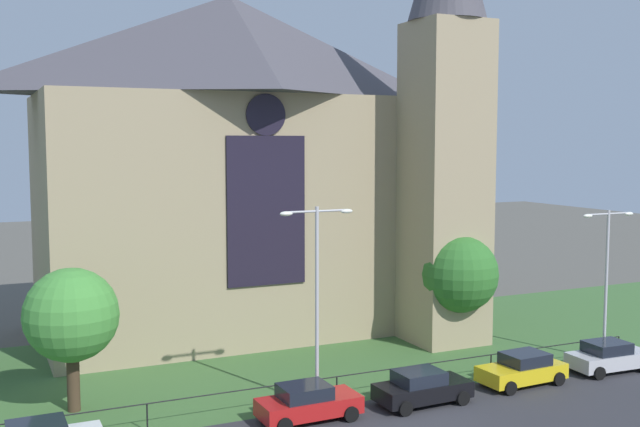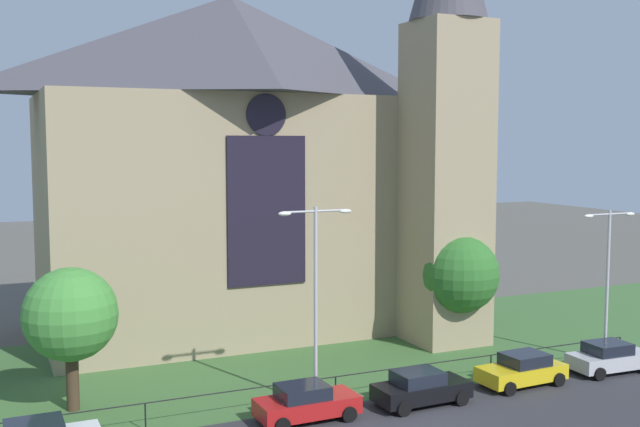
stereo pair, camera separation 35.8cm
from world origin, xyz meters
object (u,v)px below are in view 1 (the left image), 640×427
(parked_car_yellow, at_px, (522,369))
(parked_car_silver, at_px, (609,357))
(parked_car_black, at_px, (422,387))
(parked_car_red, at_px, (308,403))
(tree_left_near, at_px, (71,316))
(streetlamp_near, at_px, (317,281))
(church_building, at_px, (246,160))
(tree_right_near, at_px, (460,274))
(streetlamp_far, at_px, (607,265))

(parked_car_yellow, relative_size, parked_car_silver, 1.00)
(parked_car_black, bearing_deg, parked_car_silver, -0.68)
(parked_car_red, bearing_deg, tree_left_near, 147.91)
(streetlamp_near, distance_m, parked_car_yellow, 11.08)
(parked_car_red, relative_size, parked_car_silver, 0.99)
(parked_car_black, bearing_deg, church_building, 96.86)
(tree_right_near, relative_size, parked_car_yellow, 1.46)
(streetlamp_far, xyz_separation_m, parked_car_yellow, (-6.56, -1.47, -4.30))
(church_building, bearing_deg, parked_car_yellow, -62.52)
(church_building, xyz_separation_m, parked_car_silver, (13.44, -15.76, -9.53))
(parked_car_yellow, height_order, parked_car_silver, same)
(church_building, distance_m, parked_car_red, 18.56)
(tree_left_near, bearing_deg, parked_car_silver, -11.90)
(tree_right_near, height_order, streetlamp_far, streetlamp_far)
(parked_car_red, bearing_deg, parked_car_yellow, -0.99)
(parked_car_red, xyz_separation_m, parked_car_yellow, (11.00, 0.02, 0.00))
(streetlamp_near, height_order, streetlamp_far, streetlamp_near)
(tree_left_near, xyz_separation_m, parked_car_red, (8.57, -5.15, -3.36))
(streetlamp_near, relative_size, parked_car_red, 2.04)
(church_building, xyz_separation_m, parked_car_black, (2.41, -15.97, -9.53))
(streetlamp_near, height_order, parked_car_silver, streetlamp_near)
(tree_right_near, distance_m, tree_left_near, 20.66)
(parked_car_silver, bearing_deg, parked_car_red, -178.01)
(streetlamp_near, bearing_deg, streetlamp_far, 0.00)
(streetlamp_far, distance_m, parked_car_black, 13.14)
(tree_right_near, relative_size, parked_car_silver, 1.47)
(tree_right_near, bearing_deg, church_building, 135.42)
(tree_left_near, relative_size, parked_car_silver, 1.43)
(tree_right_near, xyz_separation_m, streetlamp_far, (5.53, -5.13, 0.93))
(streetlamp_far, distance_m, parked_car_yellow, 7.98)
(tree_right_near, distance_m, parked_car_black, 10.25)
(tree_left_near, xyz_separation_m, parked_car_yellow, (19.57, -5.13, -3.36))
(tree_left_near, distance_m, parked_car_silver, 25.64)
(streetlamp_far, relative_size, parked_car_black, 1.85)
(streetlamp_near, height_order, parked_car_black, streetlamp_near)
(streetlamp_near, distance_m, parked_car_silver, 16.00)
(tree_right_near, height_order, streetlamp_near, streetlamp_near)
(tree_left_near, distance_m, parked_car_black, 15.25)
(tree_left_near, height_order, parked_car_silver, tree_left_near)
(parked_car_red, height_order, parked_car_black, same)
(tree_right_near, bearing_deg, parked_car_black, -134.33)
(streetlamp_far, relative_size, parked_car_yellow, 1.84)
(tree_right_near, xyz_separation_m, parked_car_yellow, (-1.04, -6.61, -3.37))
(parked_car_black, distance_m, parked_car_yellow, 5.74)
(streetlamp_far, distance_m, parked_car_red, 18.15)
(tree_right_near, height_order, parked_car_yellow, tree_right_near)
(church_building, xyz_separation_m, streetlamp_near, (-1.77, -14.18, -4.81))
(streetlamp_far, bearing_deg, tree_left_near, 172.04)
(streetlamp_far, bearing_deg, tree_right_near, 137.12)
(parked_car_red, bearing_deg, church_building, 78.56)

